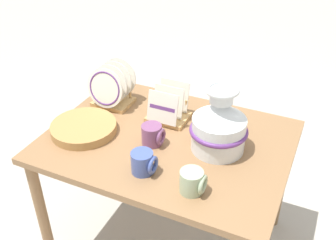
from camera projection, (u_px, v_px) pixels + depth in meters
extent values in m
plane|color=#B2ADA3|center=(168.00, 239.00, 2.34)|extent=(14.00, 14.00, 0.00)
cube|color=olive|center=(168.00, 141.00, 1.95)|extent=(1.18, 0.88, 0.03)
cylinder|color=olive|center=(42.00, 214.00, 2.04)|extent=(0.06, 0.06, 0.70)
cylinder|color=olive|center=(119.00, 134.00, 2.63)|extent=(0.06, 0.06, 0.70)
cylinder|color=olive|center=(282.00, 180.00, 2.26)|extent=(0.06, 0.06, 0.70)
cylinder|color=silver|center=(218.00, 134.00, 1.83)|extent=(0.25, 0.25, 0.17)
cone|color=silver|center=(220.00, 111.00, 1.76)|extent=(0.25, 0.25, 0.09)
cylinder|color=silver|center=(222.00, 96.00, 1.71)|extent=(0.11, 0.11, 0.06)
torus|color=silver|center=(222.00, 89.00, 1.70)|extent=(0.15, 0.15, 0.02)
torus|color=#60337A|center=(219.00, 130.00, 1.81)|extent=(0.27, 0.27, 0.02)
cube|color=tan|center=(114.00, 102.00, 2.21)|extent=(0.21, 0.16, 0.02)
cylinder|color=tan|center=(108.00, 87.00, 2.26)|extent=(0.01, 0.01, 0.07)
cylinder|color=tan|center=(130.00, 92.00, 2.21)|extent=(0.01, 0.01, 0.07)
cylinder|color=silver|center=(105.00, 88.00, 2.09)|extent=(0.22, 0.06, 0.21)
torus|color=#5B3375|center=(105.00, 89.00, 2.09)|extent=(0.19, 0.05, 0.19)
cylinder|color=silver|center=(110.00, 85.00, 2.13)|extent=(0.22, 0.06, 0.21)
cylinder|color=silver|center=(114.00, 81.00, 2.17)|extent=(0.22, 0.06, 0.21)
cylinder|color=silver|center=(119.00, 77.00, 2.20)|extent=(0.22, 0.06, 0.21)
cube|color=tan|center=(168.00, 117.00, 2.08)|extent=(0.21, 0.16, 0.02)
cylinder|color=tan|center=(161.00, 101.00, 2.13)|extent=(0.01, 0.01, 0.07)
cylinder|color=tan|center=(186.00, 106.00, 2.08)|extent=(0.01, 0.01, 0.07)
cube|color=silver|center=(162.00, 108.00, 1.97)|extent=(0.16, 0.04, 0.16)
cube|color=silver|center=(168.00, 101.00, 2.03)|extent=(0.16, 0.04, 0.16)
cube|color=silver|center=(174.00, 95.00, 2.08)|extent=(0.16, 0.04, 0.16)
cube|color=#5B3375|center=(162.00, 108.00, 1.97)|extent=(0.14, 0.01, 0.02)
cylinder|color=#AD7F47|center=(84.00, 131.00, 1.99)|extent=(0.33, 0.33, 0.01)
cylinder|color=#AD7F47|center=(84.00, 129.00, 1.98)|extent=(0.33, 0.33, 0.01)
cylinder|color=#AD7F47|center=(84.00, 128.00, 1.98)|extent=(0.33, 0.33, 0.01)
cylinder|color=#AD7F47|center=(84.00, 126.00, 1.97)|extent=(0.33, 0.33, 0.01)
cylinder|color=#AD7F47|center=(83.00, 125.00, 1.97)|extent=(0.33, 0.33, 0.01)
cylinder|color=#42569E|center=(143.00, 162.00, 1.70)|extent=(0.10, 0.10, 0.10)
torus|color=#42569E|center=(153.00, 165.00, 1.68)|extent=(0.02, 0.08, 0.08)
cylinder|color=#7A4770|center=(152.00, 135.00, 1.88)|extent=(0.10, 0.10, 0.10)
torus|color=#7A4770|center=(161.00, 137.00, 1.86)|extent=(0.02, 0.08, 0.08)
cylinder|color=#9EB28E|center=(191.00, 182.00, 1.60)|extent=(0.10, 0.10, 0.10)
torus|color=#9EB28E|center=(203.00, 185.00, 1.58)|extent=(0.02, 0.08, 0.08)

